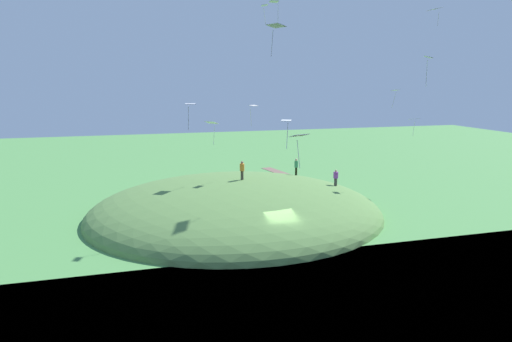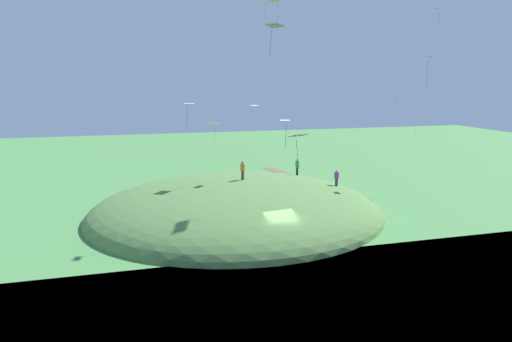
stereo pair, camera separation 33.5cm
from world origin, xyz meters
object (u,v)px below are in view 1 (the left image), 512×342
object	(u,v)px
kite_0	(190,107)
kite_9	(212,124)
person_on_hilltop	(336,176)
kite_3	(286,124)
kite_8	(265,7)
person_walking_path	(296,165)
kite_2	(253,107)
kite_10	(435,10)
kite_11	(414,120)
kite_5	(299,137)
kite_7	(275,3)
kite_13	(428,59)
person_watching_kites	(242,168)
kite_12	(395,91)
kite_1	(276,27)

from	to	relation	value
kite_0	kite_9	bearing A→B (deg)	-15.23
person_on_hilltop	kite_3	size ratio (longest dim) A/B	0.92
kite_8	kite_0	bearing A→B (deg)	145.89
person_walking_path	kite_2	xyz separation A→B (m)	(-2.70, 5.56, 6.41)
kite_0	kite_10	bearing A→B (deg)	-74.94
kite_10	kite_8	bearing A→B (deg)	60.93
kite_11	kite_5	bearing A→B (deg)	127.18
kite_2	kite_9	distance (m)	4.46
kite_7	kite_11	xyz separation A→B (m)	(6.12, -17.49, -9.96)
kite_10	kite_13	xyz separation A→B (m)	(-2.96, 2.45, -4.10)
person_on_hilltop	kite_11	size ratio (longest dim) A/B	0.89
kite_9	kite_10	world-z (taller)	kite_10
person_watching_kites	kite_10	bearing A→B (deg)	4.52
person_watching_kites	kite_5	xyz separation A→B (m)	(-13.51, -0.51, 4.54)
person_watching_kites	kite_11	xyz separation A→B (m)	(0.31, -18.73, 4.15)
kite_10	kite_13	distance (m)	5.61
kite_0	kite_10	xyz separation A→B (m)	(5.61, -20.85, 7.23)
kite_5	kite_9	xyz separation A→B (m)	(14.35, 3.20, -0.31)
kite_11	kite_12	world-z (taller)	kite_12
kite_3	kite_8	bearing A→B (deg)	-11.62
kite_10	kite_12	size ratio (longest dim) A/B	0.78
kite_1	kite_12	bearing A→B (deg)	-49.76
kite_3	kite_11	size ratio (longest dim) A/B	0.96
kite_0	kite_11	bearing A→B (deg)	-61.34
person_watching_kites	kite_13	distance (m)	18.78
kite_7	kite_3	bearing A→B (deg)	166.39
kite_8	person_watching_kites	bearing A→B (deg)	60.95
kite_7	person_walking_path	bearing A→B (deg)	-30.39
person_watching_kites	kite_5	bearing A→B (deg)	-54.23
kite_0	kite_5	distance (m)	7.41
kite_1	kite_2	size ratio (longest dim) A/B	0.92
kite_3	kite_12	xyz separation A→B (m)	(15.08, -16.88, 1.49)
kite_3	kite_13	xyz separation A→B (m)	(4.68, -12.92, 4.13)
person_walking_path	kite_7	xyz separation A→B (m)	(-9.92, 5.82, 14.84)
kite_1	kite_9	world-z (taller)	kite_1
kite_5	kite_2	bearing A→B (deg)	-3.78
kite_9	kite_8	bearing A→B (deg)	-112.37
kite_7	kite_11	size ratio (longest dim) A/B	0.88
person_walking_path	kite_9	size ratio (longest dim) A/B	0.82
person_on_hilltop	kite_2	xyz separation A→B (m)	(2.31, 7.86, 6.77)
kite_2	person_walking_path	bearing A→B (deg)	-64.12
kite_9	kite_12	distance (m)	18.72
kite_8	kite_9	bearing A→B (deg)	67.63
kite_0	kite_3	bearing A→B (deg)	-110.29
person_watching_kites	kite_11	distance (m)	19.19
kite_12	kite_13	world-z (taller)	kite_13
person_watching_kites	kite_12	size ratio (longest dim) A/B	0.99
person_walking_path	kite_5	bearing A→B (deg)	-74.14
kite_1	kite_8	distance (m)	15.10
kite_11	kite_13	xyz separation A→B (m)	(-11.19, 6.93, 5.60)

